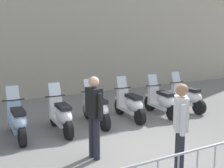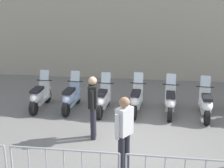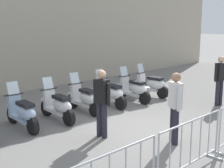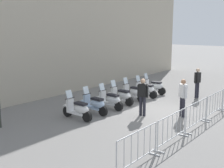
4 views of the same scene
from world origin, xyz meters
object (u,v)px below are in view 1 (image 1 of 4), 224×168
motorcycle_4 (131,105)px  motorcycle_6 (187,97)px  motorcycle_1 (18,121)px  motorcycle_5 (162,102)px  officer_near_row_end (181,125)px  motorcycle_2 (61,116)px  officer_mid_plaza (94,113)px  motorcycle_3 (97,109)px

motorcycle_4 → motorcycle_6: size_ratio=1.00×
motorcycle_1 → motorcycle_6: size_ratio=1.00×
motorcycle_5 → motorcycle_4: bearing=177.3°
motorcycle_4 → officer_near_row_end: (-0.98, -3.53, 0.53)m
motorcycle_2 → officer_mid_plaza: size_ratio=1.00×
motorcycle_1 → officer_mid_plaza: size_ratio=0.99×
motorcycle_2 → motorcycle_6: (4.39, 0.32, 0.00)m
motorcycle_4 → officer_near_row_end: 3.70m
motorcycle_2 → officer_near_row_end: size_ratio=1.00×
motorcycle_1 → motorcycle_2: size_ratio=1.00×
motorcycle_2 → motorcycle_5: (3.29, 0.18, 0.00)m
motorcycle_2 → motorcycle_4: size_ratio=1.00×
motorcycle_1 → motorcycle_2: 1.10m
motorcycle_2 → motorcycle_5: same height
officer_mid_plaza → motorcycle_6: bearing=27.1°
motorcycle_3 → motorcycle_6: (3.30, 0.13, 0.00)m
motorcycle_1 → officer_mid_plaza: officer_mid_plaza is taller
motorcycle_2 → officer_mid_plaza: 1.93m
motorcycle_6 → officer_mid_plaza: size_ratio=1.00×
motorcycle_3 → motorcycle_2: bearing=-169.9°
motorcycle_3 → motorcycle_4: size_ratio=1.00×
motorcycle_3 → officer_near_row_end: officer_near_row_end is taller
motorcycle_3 → motorcycle_5: 2.20m
motorcycle_2 → motorcycle_6: size_ratio=1.00×
motorcycle_6 → motorcycle_3: bearing=-177.8°
motorcycle_5 → motorcycle_6: bearing=7.5°
officer_near_row_end → motorcycle_5: bearing=59.1°
motorcycle_5 → officer_near_row_end: officer_near_row_end is taller
motorcycle_3 → motorcycle_4: same height
motorcycle_1 → motorcycle_3: size_ratio=1.00×
motorcycle_2 → officer_near_row_end: bearing=-69.9°
officer_mid_plaza → motorcycle_1: bearing=124.1°
motorcycle_4 → motorcycle_6: (2.20, 0.09, 0.00)m
motorcycle_3 → motorcycle_6: bearing=2.2°
motorcycle_3 → officer_mid_plaza: bearing=-114.6°
motorcycle_1 → motorcycle_4: size_ratio=1.00×
motorcycle_1 → motorcycle_3: 2.20m
motorcycle_5 → motorcycle_6: same height
motorcycle_2 → motorcycle_4: 2.20m
motorcycle_4 → motorcycle_3: bearing=-178.1°
motorcycle_2 → motorcycle_3: bearing=10.1°
motorcycle_1 → motorcycle_3: same height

